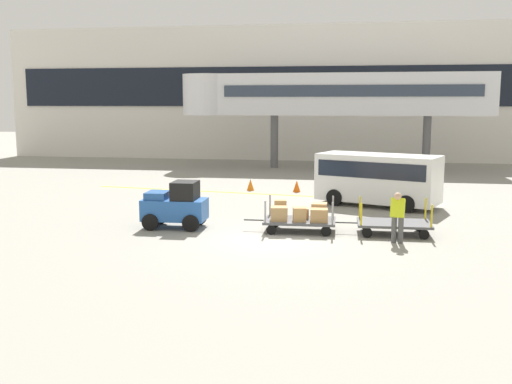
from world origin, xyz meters
The scene contains 11 objects.
ground_plane centered at (0.00, 0.00, 0.00)m, with size 120.00×120.00×0.00m, color gray.
apron_lead_line centered at (-2.41, 8.94, 0.00)m, with size 15.37×0.20×0.01m, color yellow.
terminal_building centered at (0.00, 25.98, 4.83)m, with size 47.27×2.51×9.64m.
jet_bridge centered at (0.41, 19.99, 4.63)m, with size 19.36×3.00×5.97m.
baggage_tug centered at (-3.41, 1.11, 0.75)m, with size 2.12×1.27×1.58m.
baggage_cart_lead centered at (0.74, 1.21, 0.53)m, with size 3.02×1.45×1.10m.
baggage_cart_middle centered at (3.74, 1.27, 0.35)m, with size 3.02×1.45×1.10m.
baggage_handler centered at (3.76, 0.05, 0.87)m, with size 0.47×0.49×1.56m.
shuttle_van centered at (3.43, 6.56, 1.23)m, with size 5.16×3.57×2.10m.
safety_cone_near centered at (-0.16, 9.74, 0.28)m, with size 0.36×0.36×0.55m, color #EA590F.
safety_cone_far centered at (-2.39, 9.86, 0.28)m, with size 0.36×0.36×0.55m, color orange.
Camera 1 is at (2.39, -17.57, 4.18)m, focal length 41.24 mm.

